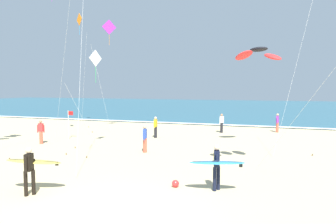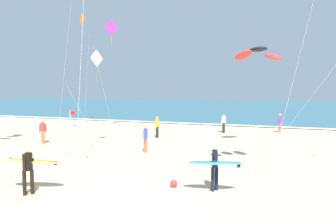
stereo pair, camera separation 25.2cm
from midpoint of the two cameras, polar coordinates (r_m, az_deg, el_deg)
The scene contains 16 objects.
ground_plane at distance 10.08m, azimuth -12.15°, elevation -17.70°, with size 160.00×160.00×0.00m, color #CCB789.
ocean_water at distance 61.09m, azimuth 14.31°, elevation 0.86°, with size 160.00×60.00×0.08m, color #2D6075.
shoreline_foam at distance 31.67m, azimuth 9.95°, elevation -2.27°, with size 160.00×0.90×0.01m, color white.
surfer_lead at distance 12.38m, azimuth -23.97°, elevation -8.71°, with size 2.08×1.17×1.71m.
surfer_trailing at distance 11.66m, azimuth 8.18°, elevation -9.19°, with size 2.03×1.08×1.71m.
kite_diamond_ivory_mid at distance 20.01m, azimuth -13.46°, elevation 8.73°, with size 0.74×2.83×6.06m.
kite_arc_charcoal_high at distance 14.59m, azimuth 15.56°, elevation 10.04°, with size 4.11×4.48×5.54m.
kite_diamond_violet_outer at distance 27.69m, azimuth -10.93°, elevation 14.20°, with size 1.59×1.55×9.41m.
kite_diamond_amber_extra at distance 32.56m, azimuth -15.87°, elevation 15.09°, with size 1.93×1.28×10.86m.
bystander_red_top at distance 22.81m, azimuth -22.24°, elevation -3.33°, with size 0.48×0.27×1.59m.
bystander_purple_top at distance 27.96m, azimuth 18.88°, elevation -1.85°, with size 0.24×0.49×1.59m.
bystander_white_top at distance 26.62m, azimuth 9.38°, elevation -1.97°, with size 0.32×0.44×1.59m.
bystander_yellow_top at distance 23.68m, azimuth -2.56°, elevation -2.72°, with size 0.22×0.50×1.59m.
bystander_blue_top at distance 18.40m, azimuth -4.58°, elevation -4.82°, with size 0.23×0.49×1.59m.
lifeguard_flag at distance 24.21m, azimuth -17.70°, elevation -1.69°, with size 0.45×0.05×2.10m.
beach_ball at distance 12.28m, azimuth 0.75°, elevation -12.79°, with size 0.28×0.28×0.28m, color red.
Camera 1 is at (4.75, -8.01, 3.79)m, focal length 33.80 mm.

